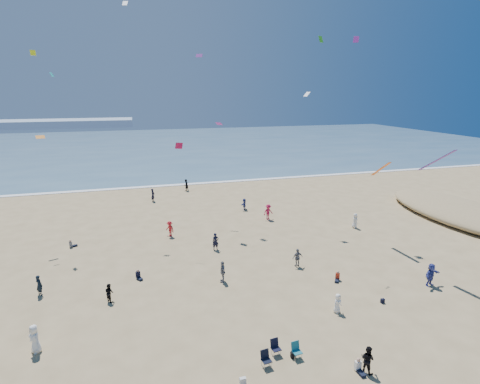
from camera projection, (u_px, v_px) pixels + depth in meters
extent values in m
plane|color=tan|center=(245.00, 366.00, 21.74)|extent=(220.00, 220.00, 0.00)
cube|color=#476B84|center=(152.00, 146.00, 109.96)|extent=(220.00, 100.00, 0.06)
cube|color=white|center=(169.00, 185.00, 63.52)|extent=(220.00, 1.20, 0.08)
cube|color=#7A8EA8|center=(2.00, 125.00, 163.26)|extent=(110.00, 20.00, 3.20)
ellipsoid|color=tan|center=(461.00, 212.00, 47.32)|extent=(10.00, 22.00, 2.20)
imported|color=black|center=(109.00, 293.00, 28.26)|extent=(0.87, 0.89, 1.45)
imported|color=silver|center=(355.00, 221.00, 43.60)|extent=(0.63, 0.90, 1.75)
imported|color=black|center=(186.00, 185.00, 60.00)|extent=(1.16, 1.11, 1.88)
imported|color=red|center=(170.00, 229.00, 41.07)|extent=(1.19, 1.27, 1.72)
imported|color=black|center=(216.00, 242.00, 37.49)|extent=(0.65, 0.43, 1.75)
imported|color=black|center=(39.00, 285.00, 29.13)|extent=(0.72, 0.70, 1.67)
imported|color=#353F93|center=(431.00, 275.00, 30.53)|extent=(1.87, 1.03, 1.93)
imported|color=#BD1B42|center=(268.00, 212.00, 46.46)|extent=(1.38, 0.98, 1.94)
imported|color=white|center=(35.00, 339.00, 22.69)|extent=(0.98, 1.06, 1.82)
imported|color=gray|center=(223.00, 272.00, 31.15)|extent=(0.65, 1.15, 1.84)
imported|color=slate|center=(298.00, 258.00, 33.90)|extent=(1.04, 0.51, 1.71)
imported|color=navy|center=(244.00, 204.00, 50.33)|extent=(1.22, 1.45, 1.57)
imported|color=white|center=(338.00, 303.00, 26.83)|extent=(0.83, 0.69, 1.45)
imported|color=black|center=(367.00, 359.00, 21.08)|extent=(0.91, 0.99, 1.64)
imported|color=black|center=(153.00, 195.00, 54.11)|extent=(0.72, 0.83, 1.91)
cube|color=silver|center=(243.00, 381.00, 20.32)|extent=(0.35, 0.20, 0.40)
cube|color=black|center=(293.00, 355.00, 22.35)|extent=(0.30, 0.22, 0.38)
cube|color=black|center=(383.00, 301.00, 28.17)|extent=(0.28, 0.18, 0.34)
cube|color=#18B0D3|center=(52.00, 75.00, 37.06)|extent=(0.49, 0.60, 0.41)
cube|color=#2F9A1C|center=(321.00, 39.00, 34.55)|extent=(0.53, 0.41, 0.59)
cube|color=#631D98|center=(356.00, 39.00, 40.21)|extent=(0.67, 0.55, 0.61)
cube|color=purple|center=(219.00, 124.00, 41.40)|extent=(0.80, 0.86, 0.32)
cube|color=#F5FF15|center=(33.00, 53.00, 38.33)|extent=(0.55, 0.36, 0.55)
cube|color=orange|center=(40.00, 137.00, 37.70)|extent=(0.93, 0.67, 0.30)
cube|color=#7A2790|center=(199.00, 55.00, 46.78)|extent=(0.88, 0.68, 0.42)
cube|color=white|center=(125.00, 3.00, 41.48)|extent=(0.69, 0.67, 0.54)
cube|color=red|center=(179.00, 146.00, 36.75)|extent=(0.77, 0.62, 0.57)
cube|color=white|center=(307.00, 94.00, 42.72)|extent=(0.72, 0.74, 0.51)
cube|color=#5C2490|center=(437.00, 161.00, 30.86)|extent=(0.35, 3.14, 2.21)
cube|color=orange|center=(381.00, 169.00, 38.08)|extent=(0.35, 2.64, 1.87)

